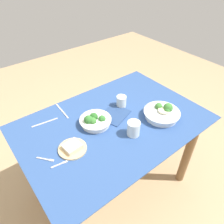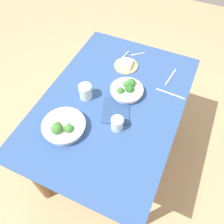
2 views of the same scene
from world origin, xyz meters
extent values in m
plane|color=tan|center=(0.00, 0.00, 0.00)|extent=(6.00, 6.00, 0.00)
cube|color=#2D4C84|center=(0.00, 0.00, 0.76)|extent=(1.27, 0.87, 0.01)
cube|color=brown|center=(0.00, 0.00, 0.75)|extent=(1.23, 0.84, 0.02)
cylinder|color=brown|center=(-0.53, -0.34, 0.37)|extent=(0.07, 0.07, 0.74)
cylinder|color=brown|center=(0.53, -0.34, 0.37)|extent=(0.07, 0.07, 0.74)
cylinder|color=brown|center=(-0.53, 0.34, 0.37)|extent=(0.07, 0.07, 0.74)
cylinder|color=white|center=(-0.30, 0.17, 0.79)|extent=(0.23, 0.23, 0.04)
cylinder|color=white|center=(-0.30, 0.17, 0.81)|extent=(0.25, 0.25, 0.01)
sphere|color=#33702D|center=(-0.32, 0.19, 0.82)|extent=(0.04, 0.04, 0.04)
sphere|color=#3D7A33|center=(-0.35, 0.18, 0.83)|extent=(0.07, 0.07, 0.07)
sphere|color=#3D7A33|center=(-0.32, 0.12, 0.82)|extent=(0.05, 0.05, 0.05)
cylinder|color=beige|center=(-0.31, 0.18, 0.83)|extent=(0.08, 0.08, 0.01)
cylinder|color=white|center=(0.11, -0.06, 0.78)|extent=(0.19, 0.19, 0.04)
cylinder|color=white|center=(0.11, -0.06, 0.81)|extent=(0.22, 0.22, 0.01)
sphere|color=#33702D|center=(0.15, -0.07, 0.82)|extent=(0.06, 0.06, 0.06)
sphere|color=#33702D|center=(0.07, -0.03, 0.81)|extent=(0.05, 0.05, 0.05)
sphere|color=#286023|center=(0.11, -0.08, 0.82)|extent=(0.06, 0.06, 0.06)
sphere|color=#3D7A33|center=(0.14, -0.04, 0.82)|extent=(0.05, 0.05, 0.05)
cylinder|color=#D6B27A|center=(0.34, 0.04, 0.77)|extent=(0.17, 0.17, 0.01)
cube|color=beige|center=(0.34, 0.04, 0.79)|extent=(0.11, 0.10, 0.03)
cylinder|color=silver|center=(-0.03, 0.17, 0.82)|extent=(0.08, 0.08, 0.10)
cylinder|color=silver|center=(-0.16, -0.11, 0.81)|extent=(0.07, 0.07, 0.08)
cube|color=#B7B7BC|center=(0.51, 0.00, 0.77)|extent=(0.06, 0.07, 0.00)
cube|color=#B7B7BC|center=(0.48, 0.04, 0.77)|extent=(0.03, 0.03, 0.00)
cube|color=#B7B7BC|center=(0.47, 0.09, 0.77)|extent=(0.07, 0.02, 0.00)
cube|color=#B7B7BC|center=(0.43, 0.10, 0.77)|extent=(0.03, 0.02, 0.00)
cube|color=#B7B7BC|center=(0.37, -0.28, 0.77)|extent=(0.18, 0.04, 0.00)
cube|color=#B7B7BC|center=(0.22, -0.32, 0.77)|extent=(0.02, 0.20, 0.00)
cube|color=navy|center=(-0.05, -0.05, 0.77)|extent=(0.24, 0.22, 0.01)
camera|label=1|loc=(0.68, 0.85, 1.73)|focal=33.80mm
camera|label=2|loc=(-0.85, -0.38, 1.92)|focal=37.10mm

